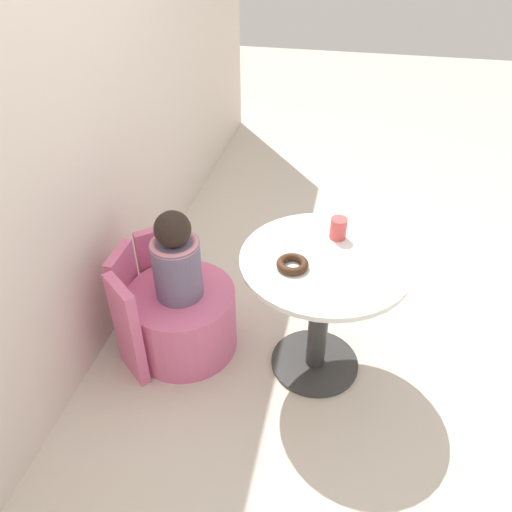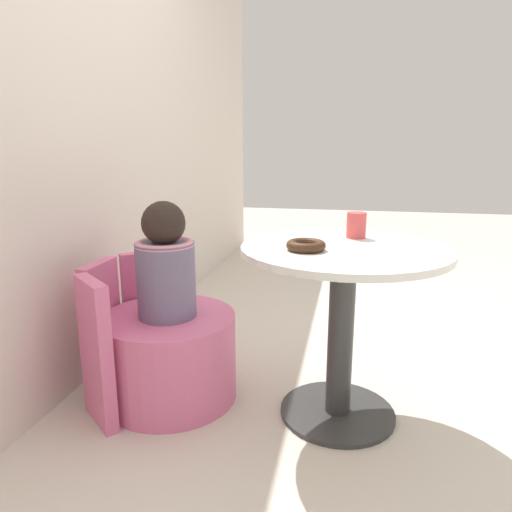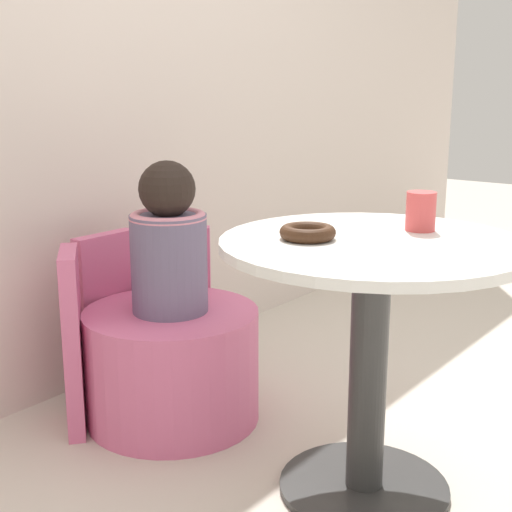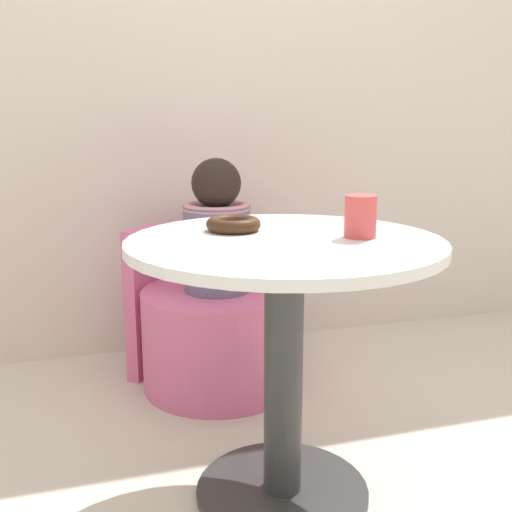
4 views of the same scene
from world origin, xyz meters
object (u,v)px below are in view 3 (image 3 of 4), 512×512
(tub_chair, at_px, (172,365))
(child_figure, at_px, (169,244))
(cup, at_px, (421,211))
(round_table, at_px, (370,316))
(donut, at_px, (308,232))

(tub_chair, relative_size, child_figure, 1.18)
(tub_chair, xyz_separation_m, cup, (0.18, -0.73, 0.55))
(child_figure, bearing_deg, tub_chair, 82.87)
(tub_chair, distance_m, cup, 0.93)
(round_table, height_order, tub_chair, round_table)
(donut, distance_m, cup, 0.32)
(round_table, height_order, cup, cup)
(donut, bearing_deg, tub_chair, 81.42)
(round_table, bearing_deg, cup, -12.49)
(child_figure, relative_size, cup, 4.63)
(child_figure, relative_size, donut, 3.37)
(cup, bearing_deg, donut, 147.47)
(child_figure, bearing_deg, donut, -98.58)
(child_figure, bearing_deg, cup, -76.06)
(tub_chair, distance_m, donut, 0.76)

